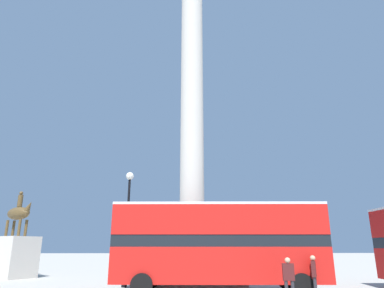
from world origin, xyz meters
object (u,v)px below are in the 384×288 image
Objects in this scene: pedestrian_by_plinth at (289,277)px; equestrian_statue at (13,252)px; bus_b at (219,243)px; pedestrian_near_lamp at (314,273)px; street_lamp at (128,217)px; monument_column at (192,165)px.

equestrian_statue is at bearing 152.67° from pedestrian_by_plinth.
pedestrian_near_lamp is (3.98, -1.78, -1.33)m from bus_b.
bus_b is at bearing 89.13° from pedestrian_near_lamp.
pedestrian_near_lamp reaches higher than pedestrian_by_plinth.
street_lamp is (-4.94, 2.78, 1.44)m from bus_b.
pedestrian_near_lamp is at bearing 2.31° from equestrian_statue.
bus_b is at bearing -76.44° from monument_column.
pedestrian_by_plinth is at bearing -38.77° from street_lamp.
monument_column is at bearing 106.76° from bus_b.
street_lamp is 3.64× the size of pedestrian_near_lamp.
street_lamp is (8.93, -6.08, 1.99)m from equestrian_statue.
bus_b is 6.02× the size of pedestrian_by_plinth.
equestrian_statue is 10.98m from street_lamp.
street_lamp reaches higher than pedestrian_by_plinth.
monument_column reaches higher than pedestrian_near_lamp.
monument_column is at bearing 14.76° from equestrian_statue.
bus_b is 5.85m from street_lamp.
bus_b is 4.18m from pedestrian_by_plinth.
street_lamp is at bearing -1.16° from equestrian_statue.
equestrian_statue reaches higher than pedestrian_by_plinth.
street_lamp is at bearing 86.20° from pedestrian_near_lamp.
monument_column is 4.10× the size of equestrian_statue.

